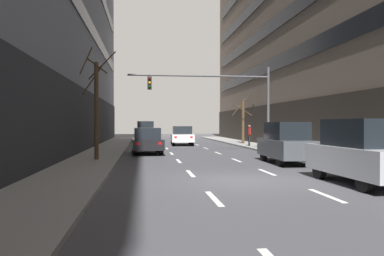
# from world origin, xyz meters

# --- Properties ---
(ground_plane) EXTENTS (120.00, 120.00, 0.00)m
(ground_plane) POSITION_xyz_m (0.00, 0.00, 0.00)
(ground_plane) COLOR #424247
(sidewalk_left) EXTENTS (2.76, 80.00, 0.14)m
(sidewalk_left) POSITION_xyz_m (-6.05, 0.00, 0.07)
(sidewalk_left) COLOR gray
(sidewalk_left) RESTS_ON ground
(lane_stripe_l1_s3) EXTENTS (0.16, 2.00, 0.01)m
(lane_stripe_l1_s3) POSITION_xyz_m (-1.56, -3.00, 0.00)
(lane_stripe_l1_s3) COLOR silver
(lane_stripe_l1_s3) RESTS_ON ground
(lane_stripe_l1_s4) EXTENTS (0.16, 2.00, 0.01)m
(lane_stripe_l1_s4) POSITION_xyz_m (-1.56, 2.00, 0.00)
(lane_stripe_l1_s4) COLOR silver
(lane_stripe_l1_s4) RESTS_ON ground
(lane_stripe_l1_s5) EXTENTS (0.16, 2.00, 0.01)m
(lane_stripe_l1_s5) POSITION_xyz_m (-1.56, 7.00, 0.00)
(lane_stripe_l1_s5) COLOR silver
(lane_stripe_l1_s5) RESTS_ON ground
(lane_stripe_l1_s6) EXTENTS (0.16, 2.00, 0.01)m
(lane_stripe_l1_s6) POSITION_xyz_m (-1.56, 12.00, 0.00)
(lane_stripe_l1_s6) COLOR silver
(lane_stripe_l1_s6) RESTS_ON ground
(lane_stripe_l1_s7) EXTENTS (0.16, 2.00, 0.01)m
(lane_stripe_l1_s7) POSITION_xyz_m (-1.56, 17.00, 0.00)
(lane_stripe_l1_s7) COLOR silver
(lane_stripe_l1_s7) RESTS_ON ground
(lane_stripe_l1_s8) EXTENTS (0.16, 2.00, 0.01)m
(lane_stripe_l1_s8) POSITION_xyz_m (-1.56, 22.00, 0.00)
(lane_stripe_l1_s8) COLOR silver
(lane_stripe_l1_s8) RESTS_ON ground
(lane_stripe_l1_s9) EXTENTS (0.16, 2.00, 0.01)m
(lane_stripe_l1_s9) POSITION_xyz_m (-1.56, 27.00, 0.00)
(lane_stripe_l1_s9) COLOR silver
(lane_stripe_l1_s9) RESTS_ON ground
(lane_stripe_l1_s10) EXTENTS (0.16, 2.00, 0.01)m
(lane_stripe_l1_s10) POSITION_xyz_m (-1.56, 32.00, 0.00)
(lane_stripe_l1_s10) COLOR silver
(lane_stripe_l1_s10) RESTS_ON ground
(lane_stripe_l2_s3) EXTENTS (0.16, 2.00, 0.01)m
(lane_stripe_l2_s3) POSITION_xyz_m (1.56, -3.00, 0.00)
(lane_stripe_l2_s3) COLOR silver
(lane_stripe_l2_s3) RESTS_ON ground
(lane_stripe_l2_s4) EXTENTS (0.16, 2.00, 0.01)m
(lane_stripe_l2_s4) POSITION_xyz_m (1.56, 2.00, 0.00)
(lane_stripe_l2_s4) COLOR silver
(lane_stripe_l2_s4) RESTS_ON ground
(lane_stripe_l2_s5) EXTENTS (0.16, 2.00, 0.01)m
(lane_stripe_l2_s5) POSITION_xyz_m (1.56, 7.00, 0.00)
(lane_stripe_l2_s5) COLOR silver
(lane_stripe_l2_s5) RESTS_ON ground
(lane_stripe_l2_s6) EXTENTS (0.16, 2.00, 0.01)m
(lane_stripe_l2_s6) POSITION_xyz_m (1.56, 12.00, 0.00)
(lane_stripe_l2_s6) COLOR silver
(lane_stripe_l2_s6) RESTS_ON ground
(lane_stripe_l2_s7) EXTENTS (0.16, 2.00, 0.01)m
(lane_stripe_l2_s7) POSITION_xyz_m (1.56, 17.00, 0.00)
(lane_stripe_l2_s7) COLOR silver
(lane_stripe_l2_s7) RESTS_ON ground
(lane_stripe_l2_s8) EXTENTS (0.16, 2.00, 0.01)m
(lane_stripe_l2_s8) POSITION_xyz_m (1.56, 22.00, 0.00)
(lane_stripe_l2_s8) COLOR silver
(lane_stripe_l2_s8) RESTS_ON ground
(lane_stripe_l2_s9) EXTENTS (0.16, 2.00, 0.01)m
(lane_stripe_l2_s9) POSITION_xyz_m (1.56, 27.00, 0.00)
(lane_stripe_l2_s9) COLOR silver
(lane_stripe_l2_s9) RESTS_ON ground
(lane_stripe_l2_s10) EXTENTS (0.16, 2.00, 0.01)m
(lane_stripe_l2_s10) POSITION_xyz_m (1.56, 32.00, 0.00)
(lane_stripe_l2_s10) COLOR silver
(lane_stripe_l2_s10) RESTS_ON ground
(car_driving_0) EXTENTS (2.10, 4.61, 1.70)m
(car_driving_0) POSITION_xyz_m (-3.17, 12.04, 0.84)
(car_driving_0) COLOR black
(car_driving_0) RESTS_ON ground
(car_driving_1) EXTENTS (2.13, 4.72, 1.74)m
(car_driving_1) POSITION_xyz_m (0.11, 21.67, 0.86)
(car_driving_1) COLOR black
(car_driving_1) RESTS_ON ground
(car_driving_2) EXTENTS (2.08, 4.66, 2.23)m
(car_driving_2) POSITION_xyz_m (-3.22, 27.72, 1.11)
(car_driving_2) COLOR black
(car_driving_2) RESTS_ON ground
(car_parked_1) EXTENTS (1.91, 4.40, 2.11)m
(car_parked_1) POSITION_xyz_m (3.62, -1.37, 1.05)
(car_parked_1) COLOR black
(car_parked_1) RESTS_ON ground
(car_parked_2) EXTENTS (1.88, 4.27, 2.05)m
(car_parked_2) POSITION_xyz_m (3.62, 5.15, 1.02)
(car_parked_2) COLOR black
(car_parked_2) RESTS_ON ground
(traffic_signal_0) EXTENTS (9.58, 0.35, 5.68)m
(traffic_signal_0) POSITION_xyz_m (1.95, 12.14, 4.04)
(traffic_signal_0) COLOR #4C4C51
(traffic_signal_0) RESTS_ON sidewalk_right
(street_tree_0) EXTENTS (1.95, 1.94, 4.64)m
(street_tree_0) POSITION_xyz_m (5.80, 21.32, 2.28)
(street_tree_0) COLOR #4C3823
(street_tree_0) RESTS_ON sidewalk_right
(street_tree_1) EXTENTS (1.76, 1.60, 5.88)m
(street_tree_1) POSITION_xyz_m (-5.79, 7.04, 2.90)
(street_tree_1) COLOR #4C3823
(street_tree_1) RESTS_ON sidewalk_left
(pedestrian_1) EXTENTS (0.24, 0.53, 1.73)m
(pedestrian_1) POSITION_xyz_m (5.24, 17.37, 1.15)
(pedestrian_1) COLOR black
(pedestrian_1) RESTS_ON sidewalk_right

